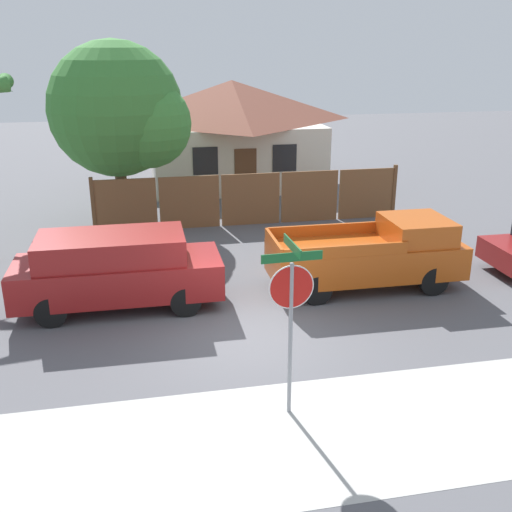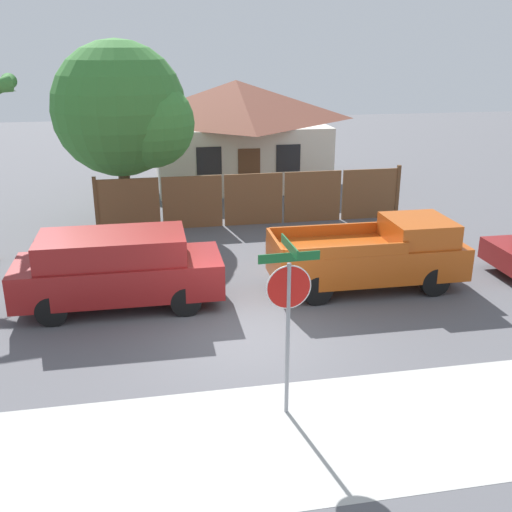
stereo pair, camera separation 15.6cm
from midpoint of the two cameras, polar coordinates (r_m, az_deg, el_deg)
The scene contains 8 objects.
ground_plane at distance 13.06m, azimuth -1.15°, elevation -7.67°, with size 80.00×80.00×0.00m, color #56565B.
sidewalk_strip at distance 10.06m, azimuth 2.71°, elevation -16.90°, with size 36.00×3.20×0.01m.
wooden_fence at distance 20.74m, azimuth -0.73°, elevation 5.43°, with size 10.68×0.12×1.89m.
house at distance 27.39m, azimuth -2.45°, elevation 11.91°, with size 7.77×6.94×4.46m.
oak_tree at distance 21.17m, azimuth -12.82°, elevation 13.19°, with size 4.75×4.52×6.15m.
red_suv at distance 14.49m, azimuth -13.42°, elevation -1.16°, with size 4.83×1.91×1.81m.
orange_pickup at distance 15.60m, azimuth 10.76°, elevation 0.14°, with size 4.91×1.90×1.77m.
stop_sign at distance 9.64m, azimuth 2.91°, elevation -4.18°, with size 1.00×0.90×3.08m.
Camera 1 is at (-2.13, -11.40, 5.99)m, focal length 42.00 mm.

